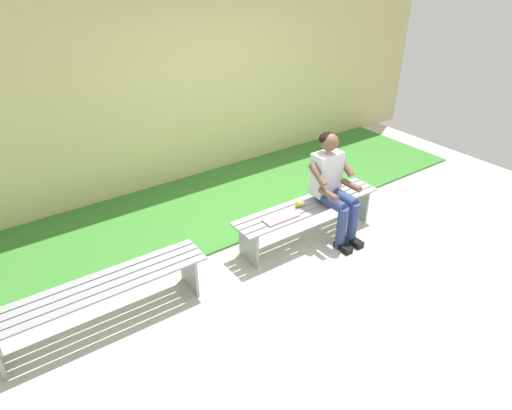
# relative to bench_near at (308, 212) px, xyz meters

# --- Properties ---
(ground_plane) EXTENTS (10.00, 7.00, 0.04)m
(ground_plane) POSITION_rel_bench_near_xyz_m (1.21, 1.00, -0.36)
(ground_plane) COLOR beige
(grass_strip) EXTENTS (9.00, 1.86, 0.03)m
(grass_strip) POSITION_rel_bench_near_xyz_m (1.21, -1.27, -0.33)
(grass_strip) COLOR #387A2D
(grass_strip) RESTS_ON ground
(brick_wall) EXTENTS (9.50, 0.24, 3.10)m
(brick_wall) POSITION_rel_bench_near_xyz_m (0.50, -2.33, 1.21)
(brick_wall) COLOR #D1C684
(brick_wall) RESTS_ON ground
(bench_near) EXTENTS (1.90, 0.41, 0.44)m
(bench_near) POSITION_rel_bench_near_xyz_m (0.00, 0.00, 0.00)
(bench_near) COLOR gray
(bench_near) RESTS_ON ground
(bench_far) EXTENTS (1.95, 0.41, 0.44)m
(bench_far) POSITION_rel_bench_near_xyz_m (2.41, 0.00, 0.00)
(bench_far) COLOR gray
(bench_far) RESTS_ON ground
(person_seated) EXTENTS (0.50, 0.69, 1.25)m
(person_seated) POSITION_rel_bench_near_xyz_m (-0.26, 0.10, 0.34)
(person_seated) COLOR silver
(person_seated) RESTS_ON ground
(apple) EXTENTS (0.08, 0.08, 0.08)m
(apple) POSITION_rel_bench_near_xyz_m (0.12, -0.03, 0.14)
(apple) COLOR gold
(apple) RESTS_ON bench_near
(book_open) EXTENTS (0.41, 0.16, 0.02)m
(book_open) POSITION_rel_bench_near_xyz_m (0.44, 0.06, 0.11)
(book_open) COLOR white
(book_open) RESTS_ON bench_near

